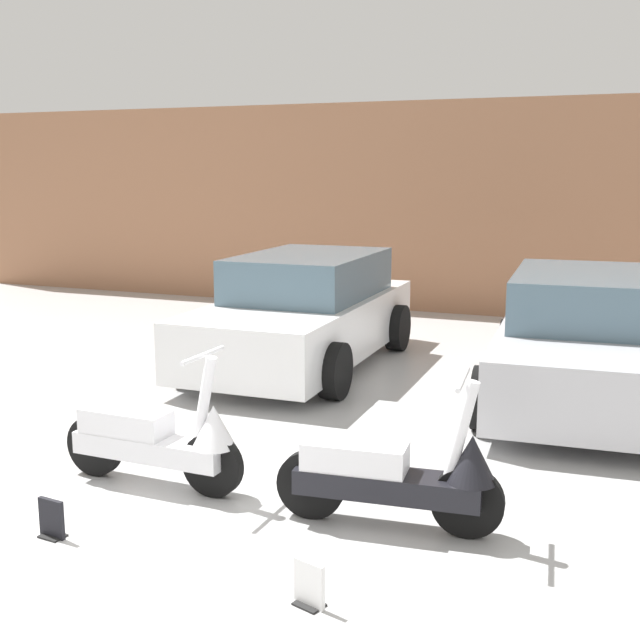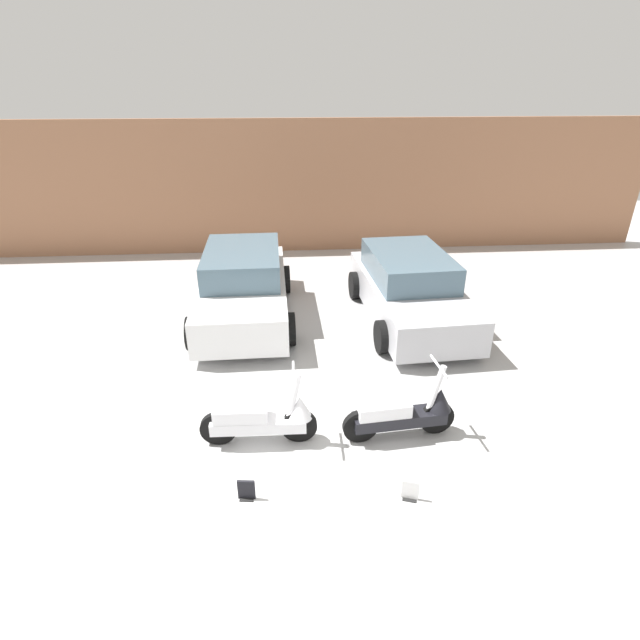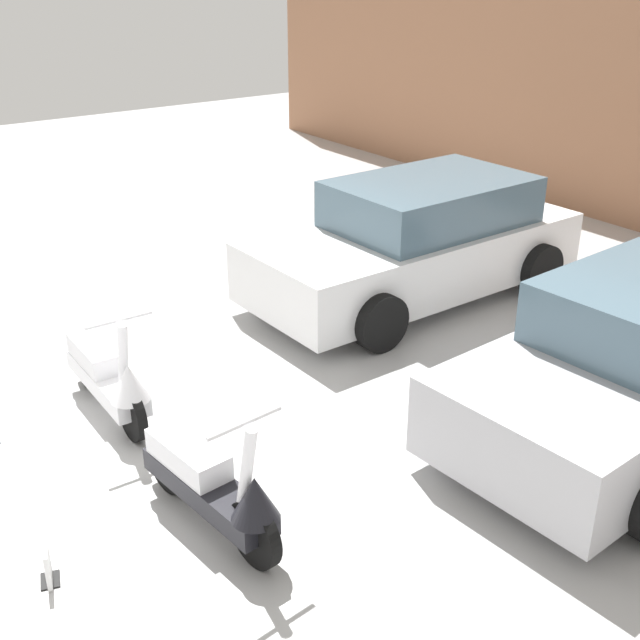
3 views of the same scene
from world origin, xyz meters
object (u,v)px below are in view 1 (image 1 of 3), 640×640
Objects in this scene: scooter_front_right at (398,474)px; placard_near_left_scooter at (52,521)px; car_rear_left at (304,313)px; car_rear_center at (583,341)px; scooter_front_left at (159,438)px; placard_near_right_scooter at (309,586)px.

placard_near_left_scooter is at bearing -160.33° from scooter_front_right.
car_rear_left reaches higher than car_rear_center.
scooter_front_left is 1.86m from scooter_front_right.
scooter_front_right reaches higher than placard_near_left_scooter.
placard_near_right_scooter is (-1.08, -4.71, -0.51)m from car_rear_center.
scooter_front_right is 1.16m from placard_near_right_scooter.
car_rear_center reaches higher than scooter_front_left.
placard_near_right_scooter is (-0.17, -1.11, -0.27)m from scooter_front_right.
scooter_front_left and scooter_front_right have the same top height.
scooter_front_left is 5.91× the size of placard_near_left_scooter.
scooter_front_right is 0.39× the size of car_rear_center.
car_rear_left reaches higher than placard_near_left_scooter.
placard_near_right_scooter is at bearing -104.34° from scooter_front_right.
scooter_front_right is 5.90× the size of placard_near_left_scooter.
scooter_front_left is 5.91× the size of placard_near_right_scooter.
scooter_front_right is at bearing -17.66° from car_rear_center.
car_rear_center reaches higher than placard_near_right_scooter.
placard_near_right_scooter is (1.69, -1.14, -0.27)m from scooter_front_left.
car_rear_left is at bearing 113.14° from placard_near_right_scooter.
scooter_front_left is at bearing 5.98° from car_rear_left.
placard_near_left_scooter is at bearing 2.48° from car_rear_left.
car_rear_center reaches higher than placard_near_left_scooter.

